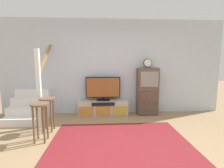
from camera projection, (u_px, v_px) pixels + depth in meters
The scene contains 10 objects.
ground_plane at pixel (124, 160), 2.56m from camera, with size 20.00×20.00×0.00m, color #997A56.
back_wall at pixel (113, 67), 4.81m from camera, with size 6.40×0.12×2.70m, color silver.
area_rug at pixel (120, 141), 3.15m from camera, with size 2.60×1.80×0.01m, color maroon.
media_console at pixel (103, 108), 4.68m from camera, with size 1.39×0.38×0.42m.
television at pixel (103, 88), 4.63m from camera, with size 0.97×0.22×0.67m.
side_cabinet at pixel (147, 91), 4.70m from camera, with size 0.58×0.38×1.34m.
desk_clock at pixel (148, 63), 4.58m from camera, with size 0.23×0.08×0.26m.
staircase at pixel (33, 103), 4.55m from camera, with size 1.00×1.36×2.20m.
bar_stool_near at pixel (40, 113), 3.09m from camera, with size 0.34×0.34×0.74m.
bar_stool_far at pixel (48, 107), 3.58m from camera, with size 0.34×0.34×0.73m.
Camera 1 is at (-0.32, -2.36, 1.51)m, focal length 26.43 mm.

